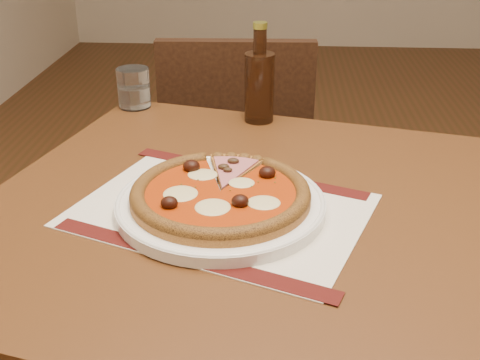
# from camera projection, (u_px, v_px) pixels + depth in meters

# --- Properties ---
(table) EXTENTS (0.97, 0.97, 0.75)m
(table) POSITION_uv_depth(u_px,v_px,m) (239.00, 256.00, 0.99)
(table) COLOR #5E3316
(table) RESTS_ON ground
(chair_far) EXTENTS (0.42, 0.42, 0.85)m
(chair_far) POSITION_uv_depth(u_px,v_px,m) (237.00, 158.00, 1.74)
(chair_far) COLOR black
(chair_far) RESTS_ON ground
(placemat) EXTENTS (0.51, 0.44, 0.00)m
(placemat) POSITION_uv_depth(u_px,v_px,m) (221.00, 210.00, 0.93)
(placemat) COLOR silver
(placemat) RESTS_ON table
(plate) EXTENTS (0.32, 0.32, 0.02)m
(plate) POSITION_uv_depth(u_px,v_px,m) (221.00, 204.00, 0.92)
(plate) COLOR white
(plate) RESTS_ON placemat
(pizza) EXTENTS (0.28, 0.28, 0.04)m
(pizza) POSITION_uv_depth(u_px,v_px,m) (220.00, 193.00, 0.91)
(pizza) COLOR #AB7329
(pizza) RESTS_ON plate
(ham_slice) EXTENTS (0.10, 0.14, 0.02)m
(ham_slice) POSITION_uv_depth(u_px,v_px,m) (235.00, 173.00, 0.98)
(ham_slice) COLOR #AB7329
(ham_slice) RESTS_ON plate
(water_glass) EXTENTS (0.09, 0.09, 0.09)m
(water_glass) POSITION_uv_depth(u_px,v_px,m) (134.00, 88.00, 1.33)
(water_glass) COLOR white
(water_glass) RESTS_ON table
(bottle) EXTENTS (0.06, 0.06, 0.21)m
(bottle) POSITION_uv_depth(u_px,v_px,m) (259.00, 84.00, 1.24)
(bottle) COLOR #351B0D
(bottle) RESTS_ON table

